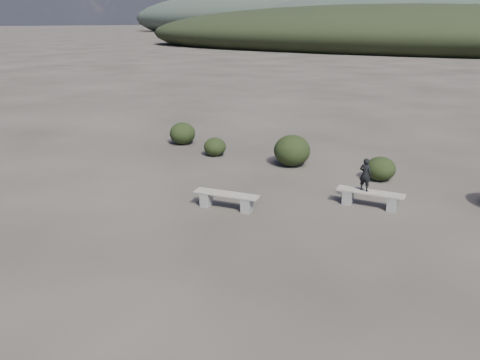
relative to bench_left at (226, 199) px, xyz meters
The scene contains 8 objects.
ground 4.01m from the bench_left, 69.39° to the right, with size 1200.00×1200.00×0.00m, color #322C27.
bench_left is the anchor object (origin of this frame).
bench_right 4.37m from the bench_left, 34.47° to the left, with size 2.04×0.66×0.50m.
seated_person 4.25m from the bench_left, 35.75° to the left, with size 0.37×0.24×1.02m, color black.
shrub_a 5.96m from the bench_left, 128.67° to the left, with size 0.94×0.94×0.77m, color black.
shrub_b 5.12m from the bench_left, 93.94° to the left, with size 1.42×1.42×1.21m, color black.
shrub_c 6.04m from the bench_left, 59.06° to the left, with size 1.06×1.06×0.85m, color black.
shrub_f 8.21m from the bench_left, 138.27° to the left, with size 1.18×1.18×1.00m, color black.
Camera 1 is at (5.98, -7.10, 5.36)m, focal length 35.00 mm.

